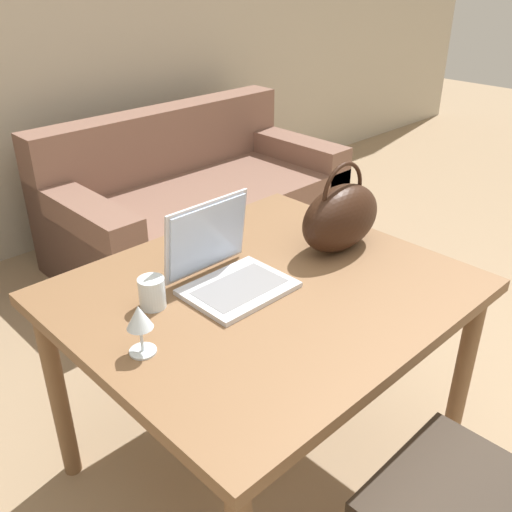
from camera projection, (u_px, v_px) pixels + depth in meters
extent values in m
cube|color=brown|center=(265.00, 292.00, 1.76)|extent=(1.16, 1.01, 0.04)
cylinder|color=brown|center=(462.00, 377.00, 1.97)|extent=(0.06, 0.06, 0.71)
cylinder|color=brown|center=(58.00, 394.00, 1.89)|extent=(0.06, 0.06, 0.71)
cylinder|color=brown|center=(276.00, 283.00, 2.54)|extent=(0.06, 0.06, 0.71)
cube|color=#2D2319|center=(471.00, 510.00, 1.40)|extent=(0.45, 0.45, 0.05)
cylinder|color=#2D2319|center=(429.00, 487.00, 1.74)|extent=(0.04, 0.04, 0.42)
cube|color=#7F5B4C|center=(202.00, 217.00, 3.51)|extent=(1.76, 0.90, 0.42)
cube|color=#7F5B4C|center=(163.00, 140.00, 3.54)|extent=(1.76, 0.20, 0.40)
cube|color=#7F5B4C|center=(86.00, 247.00, 3.00)|extent=(0.20, 0.90, 0.56)
cube|color=#7F5B4C|center=(289.00, 176.00, 3.96)|extent=(0.20, 0.90, 0.56)
cube|color=silver|center=(238.00, 288.00, 1.72)|extent=(0.31, 0.24, 0.02)
cube|color=gray|center=(240.00, 287.00, 1.71)|extent=(0.27, 0.16, 0.00)
cube|color=silver|center=(206.00, 236.00, 1.75)|extent=(0.31, 0.04, 0.24)
cube|color=silver|center=(208.00, 237.00, 1.75)|extent=(0.29, 0.04, 0.21)
cylinder|color=silver|center=(152.00, 293.00, 1.63)|extent=(0.08, 0.08, 0.09)
cylinder|color=silver|center=(143.00, 351.00, 1.46)|extent=(0.07, 0.07, 0.01)
cylinder|color=silver|center=(142.00, 339.00, 1.44)|extent=(0.01, 0.01, 0.07)
cone|color=silver|center=(139.00, 317.00, 1.41)|extent=(0.07, 0.07, 0.06)
ellipsoid|color=black|center=(341.00, 218.00, 1.92)|extent=(0.34, 0.18, 0.23)
torus|color=black|center=(343.00, 191.00, 1.88)|extent=(0.20, 0.01, 0.20)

